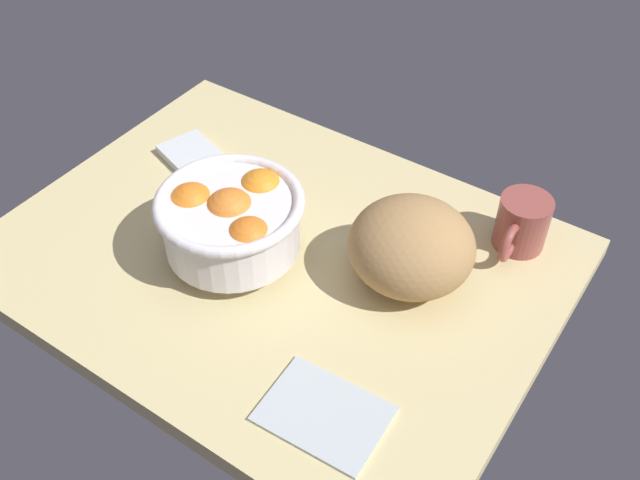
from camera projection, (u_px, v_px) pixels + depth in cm
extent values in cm
cube|color=#D2C187|center=(277.00, 260.00, 102.79)|extent=(75.85, 57.49, 3.00)
cylinder|color=white|center=(234.00, 249.00, 100.59)|extent=(8.64, 8.64, 2.23)
cylinder|color=white|center=(231.00, 224.00, 97.22)|extent=(18.37, 18.37, 7.48)
torus|color=white|center=(229.00, 203.00, 94.62)|extent=(19.97, 19.97, 1.60)
sphere|color=orange|center=(233.00, 216.00, 96.04)|extent=(6.50, 6.50, 6.50)
sphere|color=orange|center=(192.00, 207.00, 97.24)|extent=(6.85, 6.85, 6.85)
sphere|color=orange|center=(249.00, 242.00, 92.51)|extent=(6.65, 6.65, 6.65)
sphere|color=orange|center=(261.00, 193.00, 99.33)|extent=(6.86, 6.86, 6.86)
sphere|color=orange|center=(230.00, 215.00, 96.07)|extent=(7.26, 7.26, 7.26)
ellipsoid|color=#AE8250|center=(411.00, 246.00, 94.18)|extent=(19.89, 19.49, 11.85)
cube|color=silver|center=(195.00, 158.00, 116.00)|extent=(13.36, 10.86, 1.51)
cube|color=#B6C1C6|center=(324.00, 413.00, 82.57)|extent=(14.48, 10.96, 0.93)
cylinder|color=#954741|center=(522.00, 222.00, 100.43)|extent=(7.25, 7.25, 7.84)
torus|color=#954741|center=(509.00, 243.00, 97.51)|extent=(1.37, 5.62, 5.59)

